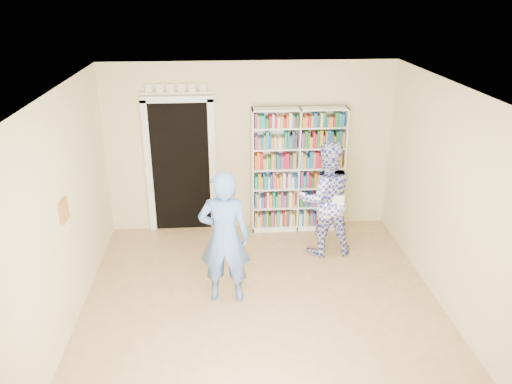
% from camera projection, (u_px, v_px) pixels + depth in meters
% --- Properties ---
extents(floor, '(5.00, 5.00, 0.00)m').
position_uv_depth(floor, '(264.00, 316.00, 6.08)').
color(floor, '#9C744B').
rests_on(floor, ground).
extents(ceiling, '(5.00, 5.00, 0.00)m').
position_uv_depth(ceiling, '(265.00, 96.00, 5.04)').
color(ceiling, white).
rests_on(ceiling, wall_back).
extents(wall_back, '(4.50, 0.00, 4.50)m').
position_uv_depth(wall_back, '(250.00, 148.00, 7.86)').
color(wall_back, beige).
rests_on(wall_back, floor).
extents(wall_left, '(0.00, 5.00, 5.00)m').
position_uv_depth(wall_left, '(58.00, 223.00, 5.40)').
color(wall_left, beige).
rests_on(wall_left, floor).
extents(wall_right, '(0.00, 5.00, 5.00)m').
position_uv_depth(wall_right, '(460.00, 210.00, 5.71)').
color(wall_right, beige).
rests_on(wall_right, floor).
extents(bookshelf, '(1.47, 0.27, 2.02)m').
position_uv_depth(bookshelf, '(298.00, 170.00, 7.89)').
color(bookshelf, white).
rests_on(bookshelf, floor).
extents(doorway, '(1.10, 0.08, 2.43)m').
position_uv_depth(doorway, '(180.00, 160.00, 7.83)').
color(doorway, black).
rests_on(doorway, floor).
extents(wall_art, '(0.03, 0.25, 0.25)m').
position_uv_depth(wall_art, '(64.00, 211.00, 5.57)').
color(wall_art, brown).
rests_on(wall_art, wall_left).
extents(man_blue, '(0.67, 0.48, 1.74)m').
position_uv_depth(man_blue, '(225.00, 238.00, 6.10)').
color(man_blue, '#4F70AF').
rests_on(man_blue, floor).
extents(man_plaid, '(0.88, 0.71, 1.73)m').
position_uv_depth(man_plaid, '(325.00, 199.00, 7.22)').
color(man_plaid, '#33379D').
rests_on(man_plaid, floor).
extents(paper_sheet, '(0.19, 0.01, 0.26)m').
position_uv_depth(paper_sheet, '(338.00, 204.00, 6.99)').
color(paper_sheet, white).
rests_on(paper_sheet, man_plaid).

